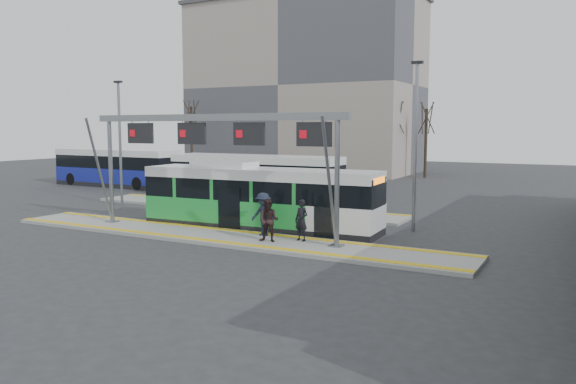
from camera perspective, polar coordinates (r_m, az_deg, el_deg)
name	(u,v)px	position (r m, az deg, el deg)	size (l,w,h in m)	color
ground	(217,238)	(24.55, -7.23, -4.68)	(120.00, 120.00, 0.00)	#2D2D30
platform_main	(217,236)	(24.53, -7.24, -4.50)	(22.00, 3.00, 0.15)	gray
platform_second	(241,207)	(33.27, -4.77, -1.56)	(20.00, 3.00, 0.15)	gray
tactile_main	(217,235)	(24.52, -7.24, -4.31)	(22.00, 2.65, 0.02)	yellow
tactile_second	(252,204)	(34.22, -3.71, -1.18)	(20.00, 0.35, 0.02)	yellow
gantry	(212,138)	(24.50, -7.69, 5.42)	(13.00, 1.68, 5.20)	slate
apartment_block	(305,87)	(62.38, 1.73, 10.66)	(24.50, 12.50, 18.40)	gray
hero_bus	(259,199)	(26.33, -2.94, -0.69)	(11.58, 3.11, 3.15)	black
bg_bus_green	(255,178)	(36.78, -3.41, 1.41)	(11.88, 2.61, 2.96)	black
bg_bus_blue	(116,168)	(47.65, -17.05, 2.34)	(11.59, 2.80, 3.01)	black
passenger_a	(301,220)	(22.93, 1.38, -2.89)	(0.62, 0.41, 1.70)	black
passenger_b	(269,220)	(22.72, -1.96, -2.90)	(0.85, 0.67, 1.76)	black
passenger_c	(263,214)	(24.00, -2.53, -2.27)	(1.20, 0.69, 1.86)	#1C2333
tree_left	(396,118)	(54.38, 10.91, 7.40)	(1.40, 1.40, 7.46)	#382B21
tree_mid	(426,118)	(54.96, 13.89, 7.27)	(1.40, 1.40, 7.41)	#382B21
tree_far	(191,116)	(60.26, -9.81, 7.61)	(1.40, 1.40, 7.86)	#382B21
lamp_west	(120,140)	(35.46, -16.70, 5.07)	(0.50, 0.25, 7.54)	slate
lamp_east	(415,142)	(26.08, 12.81, 4.94)	(0.50, 0.25, 7.71)	slate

